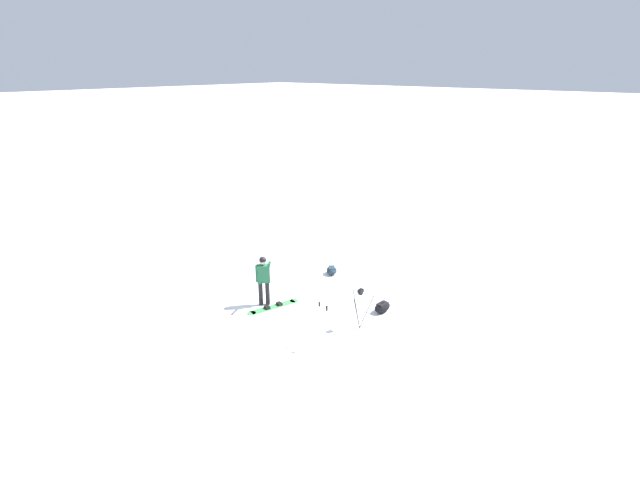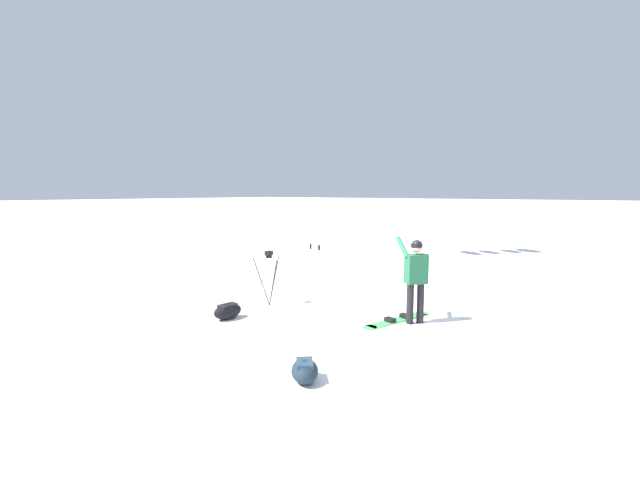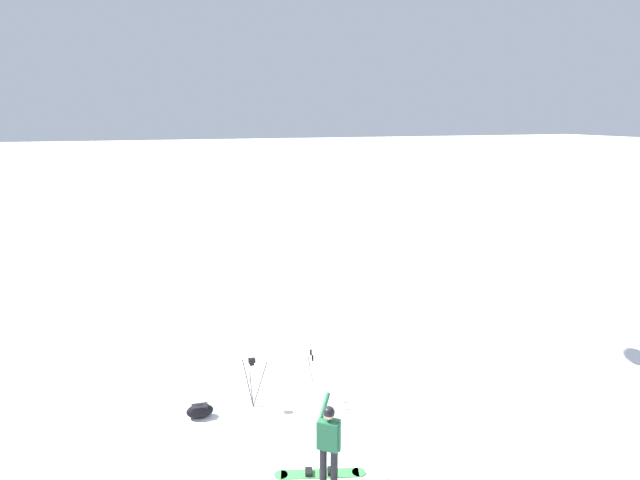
{
  "view_description": "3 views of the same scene",
  "coord_description": "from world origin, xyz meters",
  "px_view_note": "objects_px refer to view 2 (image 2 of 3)",
  "views": [
    {
      "loc": [
        -9.89,
        10.24,
        7.28
      ],
      "look_at": [
        -1.91,
        0.91,
        2.87
      ],
      "focal_mm": 27.46,
      "sensor_mm": 36.0,
      "label": 1
    },
    {
      "loc": [
        4.02,
        -6.83,
        2.57
      ],
      "look_at": [
        -1.34,
        0.2,
        1.56
      ],
      "focal_mm": 23.5,
      "sensor_mm": 36.0,
      "label": 2
    },
    {
      "loc": [
        8.81,
        -2.3,
        6.87
      ],
      "look_at": [
        -2.42,
        1.56,
        4.05
      ],
      "focal_mm": 29.56,
      "sensor_mm": 36.0,
      "label": 3
    }
  ],
  "objects_px": {
    "snowboarder": "(416,273)",
    "camera_tripod": "(269,266)",
    "gear_bag_large": "(228,311)",
    "snowboard": "(398,319)",
    "ski_poles": "(315,262)",
    "gear_bag_small": "(305,370)"
  },
  "relations": [
    {
      "from": "snowboard",
      "to": "gear_bag_large",
      "type": "relative_size",
      "value": 2.69
    },
    {
      "from": "gear_bag_large",
      "to": "gear_bag_small",
      "type": "height_order",
      "value": "gear_bag_large"
    },
    {
      "from": "camera_tripod",
      "to": "gear_bag_small",
      "type": "xyz_separation_m",
      "value": [
        3.11,
        -2.51,
        -0.75
      ]
    },
    {
      "from": "snowboarder",
      "to": "camera_tripod",
      "type": "xyz_separation_m",
      "value": [
        -3.21,
        -0.78,
        -0.1
      ]
    },
    {
      "from": "snowboard",
      "to": "gear_bag_large",
      "type": "xyz_separation_m",
      "value": [
        -2.81,
        -1.99,
        0.14
      ]
    },
    {
      "from": "camera_tripod",
      "to": "snowboard",
      "type": "bearing_deg",
      "value": 14.05
    },
    {
      "from": "snowboarder",
      "to": "gear_bag_small",
      "type": "relative_size",
      "value": 2.6
    },
    {
      "from": "camera_tripod",
      "to": "snowboarder",
      "type": "bearing_deg",
      "value": 13.65
    },
    {
      "from": "ski_poles",
      "to": "gear_bag_large",
      "type": "bearing_deg",
      "value": -92.98
    },
    {
      "from": "snowboard",
      "to": "gear_bag_small",
      "type": "relative_size",
      "value": 2.69
    },
    {
      "from": "snowboard",
      "to": "camera_tripod",
      "type": "distance_m",
      "value": 3.09
    },
    {
      "from": "snowboarder",
      "to": "ski_poles",
      "type": "distance_m",
      "value": 3.08
    },
    {
      "from": "gear_bag_large",
      "to": "gear_bag_small",
      "type": "relative_size",
      "value": 1.0
    },
    {
      "from": "gear_bag_large",
      "to": "camera_tripod",
      "type": "xyz_separation_m",
      "value": [
        -0.06,
        1.28,
        0.73
      ]
    },
    {
      "from": "snowboard",
      "to": "ski_poles",
      "type": "relative_size",
      "value": 1.37
    },
    {
      "from": "snowboarder",
      "to": "camera_tripod",
      "type": "relative_size",
      "value": 1.34
    },
    {
      "from": "snowboarder",
      "to": "gear_bag_large",
      "type": "xyz_separation_m",
      "value": [
        -3.15,
        -2.05,
        -0.84
      ]
    },
    {
      "from": "gear_bag_large",
      "to": "snowboard",
      "type": "bearing_deg",
      "value": 35.36
    },
    {
      "from": "snowboarder",
      "to": "gear_bag_small",
      "type": "height_order",
      "value": "snowboarder"
    },
    {
      "from": "gear_bag_large",
      "to": "ski_poles",
      "type": "height_order",
      "value": "ski_poles"
    },
    {
      "from": "snowboard",
      "to": "gear_bag_small",
      "type": "bearing_deg",
      "value": -85.78
    },
    {
      "from": "snowboarder",
      "to": "gear_bag_small",
      "type": "distance_m",
      "value": 3.4
    }
  ]
}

